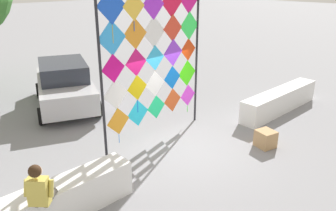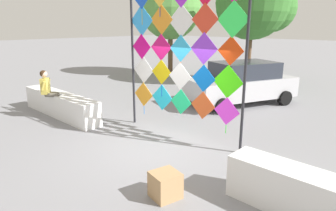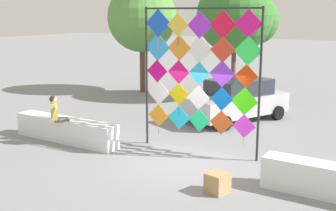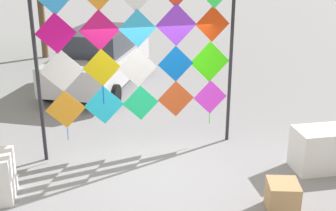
% 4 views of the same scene
% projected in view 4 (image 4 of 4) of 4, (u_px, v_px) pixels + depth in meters
% --- Properties ---
extents(ground, '(120.00, 120.00, 0.00)m').
position_uv_depth(ground, '(159.00, 173.00, 7.98)').
color(ground, gray).
extents(kite_display_rack, '(3.82, 0.33, 4.46)m').
position_uv_depth(kite_display_rack, '(138.00, 21.00, 8.04)').
color(kite_display_rack, '#232328').
rests_on(kite_display_rack, ground).
extents(parked_car, '(3.35, 4.69, 1.67)m').
position_uv_depth(parked_car, '(100.00, 58.00, 12.61)').
color(parked_car, '#B7B7BC').
rests_on(parked_car, ground).
extents(cardboard_box_large, '(0.57, 0.59, 0.49)m').
position_uv_depth(cardboard_box_large, '(282.00, 197.00, 6.79)').
color(cardboard_box_large, tan).
rests_on(cardboard_box_large, ground).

